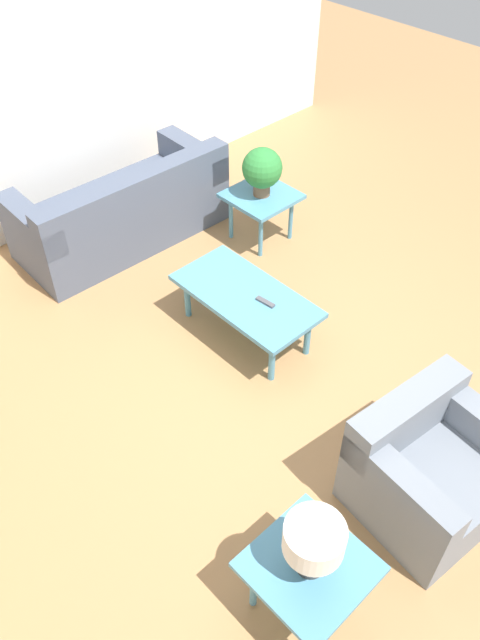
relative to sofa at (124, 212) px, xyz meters
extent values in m
plane|color=#A87A4C|center=(-2.27, 0.11, -0.31)|extent=(14.00, 14.00, 0.00)
cube|color=white|center=(0.79, 0.11, 1.04)|extent=(0.12, 7.20, 2.70)
cube|color=#4C566B|center=(0.05, 0.00, -0.09)|extent=(0.92, 1.97, 0.43)
cube|color=#4C566B|center=(-0.28, 0.01, 0.31)|extent=(0.25, 1.95, 0.38)
cube|color=#4C566B|center=(0.03, -0.87, 0.25)|extent=(0.87, 0.22, 0.24)
cube|color=#4C566B|center=(0.08, 0.87, 0.25)|extent=(0.87, 0.22, 0.24)
cube|color=slate|center=(-3.59, 0.29, -0.09)|extent=(0.87, 0.94, 0.43)
cube|color=slate|center=(-3.30, 0.26, 0.29)|extent=(0.29, 0.88, 0.33)
cube|color=slate|center=(-3.55, 0.64, 0.23)|extent=(0.79, 0.24, 0.22)
cube|color=teal|center=(-1.71, 0.07, 0.10)|extent=(1.17, 0.59, 0.04)
cylinder|color=teal|center=(-2.19, -0.13, -0.11)|extent=(0.05, 0.05, 0.38)
cylinder|color=teal|center=(-1.22, -0.13, -0.11)|extent=(0.05, 0.05, 0.38)
cylinder|color=teal|center=(-2.19, 0.26, -0.11)|extent=(0.05, 0.05, 0.38)
cylinder|color=teal|center=(-1.22, 0.26, -0.11)|extent=(0.05, 0.05, 0.38)
cube|color=teal|center=(-0.86, -0.95, 0.16)|extent=(0.59, 0.59, 0.04)
cylinder|color=teal|center=(-1.06, -1.15, -0.08)|extent=(0.04, 0.04, 0.45)
cylinder|color=teal|center=(-0.66, -1.15, -0.08)|extent=(0.04, 0.04, 0.45)
cylinder|color=teal|center=(-1.06, -0.75, -0.08)|extent=(0.04, 0.04, 0.45)
cylinder|color=teal|center=(-0.66, -0.75, -0.08)|extent=(0.04, 0.04, 0.45)
cube|color=teal|center=(-3.50, 1.33, 0.16)|extent=(0.59, 0.59, 0.04)
cylinder|color=teal|center=(-3.70, 1.13, -0.08)|extent=(0.04, 0.04, 0.45)
cylinder|color=teal|center=(-3.30, 1.13, -0.08)|extent=(0.04, 0.04, 0.45)
cylinder|color=teal|center=(-3.30, 1.53, -0.08)|extent=(0.04, 0.04, 0.45)
cylinder|color=brown|center=(-0.86, -0.95, 0.23)|extent=(0.15, 0.15, 0.12)
sphere|color=#2D7F38|center=(-0.86, -0.95, 0.44)|extent=(0.36, 0.36, 0.36)
cylinder|color=#333333|center=(-3.50, 1.33, 0.28)|extent=(0.15, 0.15, 0.20)
cylinder|color=white|center=(-3.50, 1.33, 0.46)|extent=(0.31, 0.31, 0.16)
cube|color=#4C4C51|center=(-1.89, 0.03, 0.13)|extent=(0.16, 0.06, 0.02)
camera|label=1|loc=(-4.29, 2.57, 3.27)|focal=35.00mm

